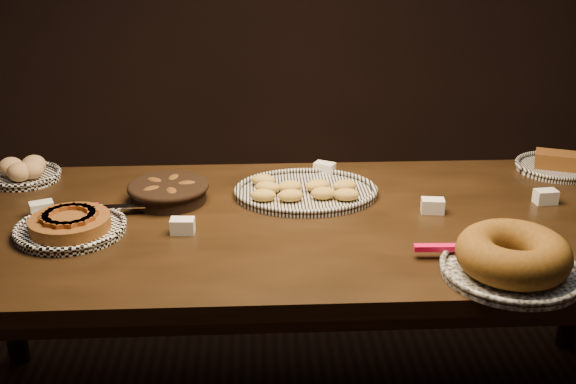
{
  "coord_description": "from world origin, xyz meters",
  "views": [
    {
      "loc": [
        -0.15,
        -2.01,
        1.67
      ],
      "look_at": [
        -0.05,
        0.05,
        0.82
      ],
      "focal_mm": 45.0,
      "sensor_mm": 36.0,
      "label": 1
    }
  ],
  "objects_px": {
    "buffet_table": "(306,240)",
    "bundt_cake_plate": "(512,259)",
    "madeleine_platter": "(305,191)",
    "apple_tart_plate": "(71,225)"
  },
  "relations": [
    {
      "from": "buffet_table",
      "to": "bundt_cake_plate",
      "type": "relative_size",
      "value": 5.74
    },
    {
      "from": "madeleine_platter",
      "to": "bundt_cake_plate",
      "type": "height_order",
      "value": "bundt_cake_plate"
    },
    {
      "from": "apple_tart_plate",
      "to": "madeleine_platter",
      "type": "height_order",
      "value": "apple_tart_plate"
    },
    {
      "from": "apple_tart_plate",
      "to": "bundt_cake_plate",
      "type": "xyz_separation_m",
      "value": [
        1.21,
        -0.32,
        0.03
      ]
    },
    {
      "from": "madeleine_platter",
      "to": "bundt_cake_plate",
      "type": "distance_m",
      "value": 0.75
    },
    {
      "from": "buffet_table",
      "to": "apple_tart_plate",
      "type": "distance_m",
      "value": 0.71
    },
    {
      "from": "madeleine_platter",
      "to": "bundt_cake_plate",
      "type": "bearing_deg",
      "value": -54.85
    },
    {
      "from": "buffet_table",
      "to": "madeleine_platter",
      "type": "height_order",
      "value": "madeleine_platter"
    },
    {
      "from": "madeleine_platter",
      "to": "apple_tart_plate",
      "type": "bearing_deg",
      "value": -167.29
    },
    {
      "from": "buffet_table",
      "to": "madeleine_platter",
      "type": "xyz_separation_m",
      "value": [
        0.01,
        0.18,
        0.09
      ]
    }
  ]
}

